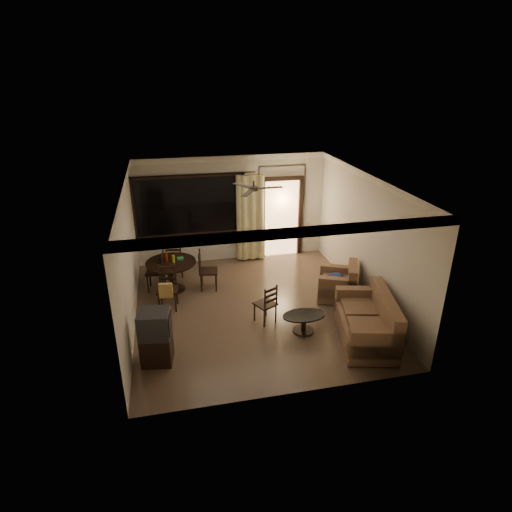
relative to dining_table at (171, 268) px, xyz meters
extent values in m
plane|color=#7F6651|center=(1.68, -1.23, -0.57)|extent=(5.50, 5.50, 0.00)
plane|color=beige|center=(1.68, 1.52, 0.83)|extent=(5.00, 0.00, 5.00)
plane|color=beige|center=(1.68, -3.98, 0.83)|extent=(5.00, 0.00, 5.00)
plane|color=beige|center=(-0.82, -1.23, 0.83)|extent=(0.00, 5.50, 5.50)
plane|color=beige|center=(4.18, -1.23, 0.83)|extent=(0.00, 5.50, 5.50)
plane|color=white|center=(1.68, -1.23, 2.23)|extent=(5.50, 5.50, 0.00)
cube|color=black|center=(0.58, 1.49, 1.01)|extent=(2.70, 0.04, 1.45)
cylinder|color=black|center=(0.68, 1.40, 1.81)|extent=(3.20, 0.03, 0.03)
cube|color=#FFC684|center=(3.03, 1.47, 0.48)|extent=(0.91, 0.03, 2.08)
cube|color=white|center=(4.17, -0.18, 0.73)|extent=(0.02, 0.18, 0.12)
cylinder|color=black|center=(1.68, -1.23, 2.17)|extent=(0.03, 0.03, 0.12)
cylinder|color=black|center=(1.68, -1.23, 2.08)|extent=(0.16, 0.16, 0.08)
cylinder|color=black|center=(0.00, 0.00, 0.13)|extent=(1.15, 1.15, 0.04)
cylinder|color=black|center=(0.00, 0.00, -0.21)|extent=(0.11, 0.11, 0.67)
cylinder|color=black|center=(0.00, 0.00, -0.55)|extent=(0.57, 0.57, 0.03)
cylinder|color=maroon|center=(-0.09, 0.06, 0.26)|extent=(0.06, 0.06, 0.22)
cylinder|color=#ACAF12|center=(0.07, -0.06, 0.24)|extent=(0.06, 0.06, 0.18)
cube|color=#298B4D|center=(0.22, 0.08, 0.18)|extent=(0.14, 0.10, 0.05)
cube|color=black|center=(-0.37, 0.12, -0.12)|extent=(0.47, 0.47, 0.04)
cube|color=black|center=(0.84, -0.12, -0.12)|extent=(0.47, 0.47, 0.04)
cube|color=black|center=(-0.12, -0.84, -0.12)|extent=(0.47, 0.47, 0.04)
cube|color=tan|center=(-0.15, -1.07, -0.02)|extent=(0.29, 0.12, 0.32)
cube|color=black|center=(0.11, 0.79, -0.12)|extent=(0.47, 0.47, 0.04)
cube|color=black|center=(-0.37, -2.68, -0.30)|extent=(0.59, 0.55, 0.53)
cube|color=black|center=(-0.37, -2.68, 0.20)|extent=(0.59, 0.55, 0.48)
cube|color=black|center=(-0.10, -2.72, 0.20)|extent=(0.08, 0.38, 0.32)
cube|color=#492D22|center=(3.49, -2.86, -0.33)|extent=(1.28, 1.88, 0.43)
cube|color=#492D22|center=(3.83, -2.94, 0.02)|extent=(0.61, 1.72, 0.70)
cube|color=#492D22|center=(3.31, -3.60, -0.12)|extent=(0.93, 0.40, 0.54)
cube|color=#492D22|center=(3.66, -2.12, -0.12)|extent=(0.93, 0.40, 0.54)
cube|color=#492D22|center=(3.44, -2.84, -0.08)|extent=(0.97, 1.61, 0.13)
cube|color=#492D22|center=(3.61, -1.19, -0.36)|extent=(1.08, 1.08, 0.38)
cube|color=#492D22|center=(3.90, -1.32, -0.04)|extent=(0.51, 0.83, 0.63)
cube|color=#492D22|center=(3.48, -1.48, -0.16)|extent=(0.82, 0.49, 0.48)
cube|color=#492D22|center=(3.74, -0.89, -0.16)|extent=(0.82, 0.49, 0.48)
cube|color=#492D22|center=(3.57, -1.17, -0.13)|extent=(0.78, 0.81, 0.12)
ellipsoid|color=navy|center=(3.57, -1.17, -0.03)|extent=(0.35, 0.29, 0.10)
ellipsoid|color=black|center=(2.45, -2.32, -0.21)|extent=(0.86, 0.51, 0.03)
cylinder|color=black|center=(2.45, -2.32, -0.39)|extent=(0.10, 0.10, 0.34)
cylinder|color=black|center=(2.45, -2.32, -0.55)|extent=(0.42, 0.42, 0.03)
cube|color=black|center=(1.79, -1.81, -0.16)|extent=(0.51, 0.51, 0.04)
camera|label=1|loc=(0.00, -9.12, 4.18)|focal=30.00mm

